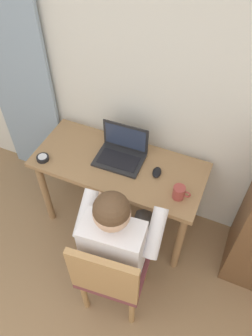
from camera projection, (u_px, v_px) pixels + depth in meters
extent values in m
cube|color=silver|center=(178.00, 86.00, 2.09)|extent=(4.80, 0.05, 2.50)
cube|color=#8EA3B7|center=(17.00, 72.00, 2.49)|extent=(0.59, 0.03, 2.17)
cube|color=#9E754C|center=(119.00, 165.00, 2.35)|extent=(1.24, 0.54, 0.03)
cylinder|color=#9E754C|center=(45.00, 193.00, 2.65)|extent=(0.06, 0.06, 0.70)
cylinder|color=#9E754C|center=(179.00, 243.00, 2.35)|extent=(0.06, 0.06, 0.70)
cylinder|color=#9E754C|center=(72.00, 158.00, 2.90)|extent=(0.06, 0.06, 0.70)
cylinder|color=#9E754C|center=(195.00, 199.00, 2.61)|extent=(0.06, 0.06, 0.70)
cube|color=brown|center=(115.00, 267.00, 2.15)|extent=(0.46, 0.44, 0.05)
cube|color=tan|center=(103.00, 278.00, 1.86)|extent=(0.42, 0.08, 0.42)
cylinder|color=tan|center=(145.00, 267.00, 2.38)|extent=(0.04, 0.04, 0.40)
cylinder|color=tan|center=(101.00, 254.00, 2.45)|extent=(0.04, 0.04, 0.40)
cylinder|color=tan|center=(132.00, 311.00, 2.18)|extent=(0.04, 0.04, 0.40)
cylinder|color=tan|center=(85.00, 295.00, 2.25)|extent=(0.04, 0.04, 0.40)
cylinder|color=#4C4C4C|center=(138.00, 239.00, 2.23)|extent=(0.18, 0.41, 0.14)
cylinder|color=#4C4C4C|center=(113.00, 232.00, 2.27)|extent=(0.18, 0.41, 0.14)
cylinder|color=#4C4C4C|center=(144.00, 232.00, 2.54)|extent=(0.11, 0.11, 0.47)
cylinder|color=#4C4C4C|center=(122.00, 226.00, 2.57)|extent=(0.11, 0.11, 0.47)
cube|color=white|center=(113.00, 248.00, 1.93)|extent=(0.38, 0.24, 0.46)
cylinder|color=white|center=(156.00, 233.00, 1.91)|extent=(0.12, 0.30, 0.25)
cylinder|color=white|center=(86.00, 213.00, 2.00)|extent=(0.12, 0.30, 0.25)
cylinder|color=#DBAD8E|center=(162.00, 215.00, 2.11)|extent=(0.10, 0.27, 0.11)
cylinder|color=#DBAD8E|center=(98.00, 198.00, 2.20)|extent=(0.10, 0.27, 0.11)
sphere|color=#DBAD8E|center=(112.00, 213.00, 1.67)|extent=(0.20, 0.20, 0.20)
sphere|color=#513823|center=(112.00, 210.00, 1.65)|extent=(0.20, 0.20, 0.20)
cube|color=#232326|center=(119.00, 160.00, 2.35)|extent=(0.35, 0.25, 0.02)
cube|color=black|center=(119.00, 160.00, 2.33)|extent=(0.29, 0.16, 0.00)
cube|color=#232326|center=(126.00, 137.00, 2.33)|extent=(0.34, 0.02, 0.22)
cube|color=#2D3851|center=(125.00, 137.00, 2.33)|extent=(0.31, 0.01, 0.18)
ellipsoid|color=black|center=(157.00, 172.00, 2.26)|extent=(0.08, 0.11, 0.03)
cylinder|color=black|center=(43.00, 158.00, 2.35)|extent=(0.09, 0.09, 0.03)
cylinder|color=silver|center=(42.00, 157.00, 2.34)|extent=(0.06, 0.06, 0.00)
cylinder|color=#9E3D38|center=(179.00, 192.00, 2.11)|extent=(0.08, 0.08, 0.09)
torus|color=#9E3D38|center=(187.00, 194.00, 2.09)|extent=(0.06, 0.01, 0.06)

